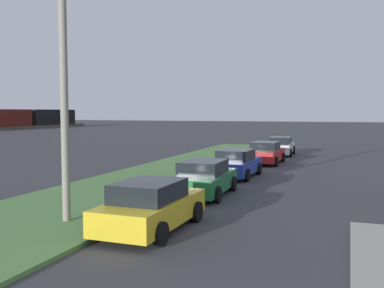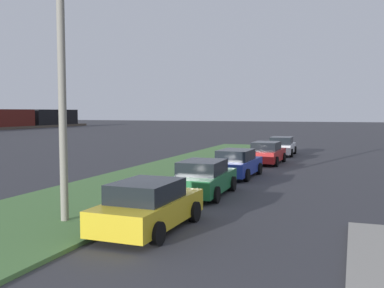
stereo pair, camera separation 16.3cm
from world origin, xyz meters
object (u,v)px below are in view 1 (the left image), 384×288
at_px(parked_car_green, 204,178).
at_px(parked_car_blue, 236,164).
at_px(parked_car_red, 266,153).
at_px(streetlight, 72,81).
at_px(parked_car_white, 280,146).
at_px(parked_car_yellow, 151,206).

height_order(parked_car_green, parked_car_blue, same).
xyz_separation_m(parked_car_red, streetlight, (-17.97, 2.57, 3.67)).
bearing_deg(parked_car_white, parked_car_red, 177.62).
relative_size(parked_car_blue, parked_car_red, 1.00).
bearing_deg(parked_car_yellow, parked_car_red, 0.47).
height_order(parked_car_yellow, streetlight, streetlight).
xyz_separation_m(parked_car_yellow, parked_car_green, (5.61, 0.20, 0.00)).
bearing_deg(parked_car_red, parked_car_green, 179.64).
bearing_deg(parked_car_green, parked_car_yellow, -179.34).
bearing_deg(parked_car_blue, parked_car_white, -0.52).
height_order(parked_car_yellow, parked_car_red, same).
bearing_deg(parked_car_yellow, streetlight, 99.38).
xyz_separation_m(parked_car_green, parked_car_blue, (5.48, -0.00, 0.00)).
bearing_deg(parked_car_green, parked_car_red, -3.26).
bearing_deg(parked_car_blue, parked_car_green, -178.47).
bearing_deg(parked_car_blue, parked_car_yellow, -177.41).
xyz_separation_m(parked_car_green, parked_car_white, (18.09, -0.46, 0.00)).
distance_m(parked_car_green, parked_car_blue, 5.48).
xyz_separation_m(parked_car_yellow, parked_car_red, (17.62, -0.19, 0.00)).
bearing_deg(parked_car_yellow, parked_car_white, 0.45).
bearing_deg(parked_car_green, parked_car_blue, -1.44).
bearing_deg(parked_car_blue, parked_car_red, -1.83).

